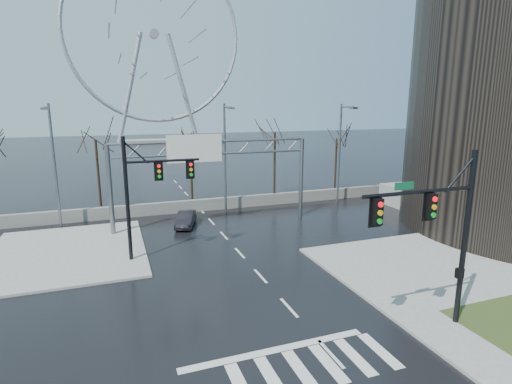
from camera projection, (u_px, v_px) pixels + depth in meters
name	position (u px, v px, depth m)	size (l,w,h in m)	color
ground	(289.00, 308.00, 19.74)	(260.00, 260.00, 0.00)	black
sidewalk_right_ext	(421.00, 265.00, 24.92)	(12.00, 10.00, 0.15)	gray
sidewalk_far	(67.00, 252.00, 27.06)	(10.00, 12.00, 0.15)	gray
barrier_wall	(201.00, 205.00, 37.99)	(52.00, 0.50, 1.10)	slate
signal_mast_near	(443.00, 225.00, 16.73)	(5.52, 0.41, 8.00)	black
signal_mast_far	(145.00, 187.00, 24.99)	(4.72, 0.41, 8.00)	black
sign_gantry	(209.00, 164.00, 32.26)	(16.36, 0.40, 7.60)	slate
streetlight_left	(53.00, 157.00, 31.16)	(0.50, 2.55, 10.00)	slate
streetlight_mid	(226.00, 150.00, 35.85)	(0.50, 2.55, 10.00)	slate
streetlight_right	(341.00, 146.00, 39.88)	(0.50, 2.55, 10.00)	slate
tree_left	(96.00, 148.00, 37.04)	(3.75, 3.75, 7.50)	black
tree_center	(191.00, 152.00, 41.15)	(3.25, 3.25, 6.50)	black
tree_right	(275.00, 140.00, 43.03)	(3.90, 3.90, 7.80)	black
tree_far_right	(337.00, 144.00, 46.34)	(3.40, 3.40, 6.80)	black
ferris_wheel	(155.00, 42.00, 103.14)	(45.00, 6.00, 50.91)	gray
car	(186.00, 219.00, 33.06)	(1.30, 3.74, 1.23)	black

